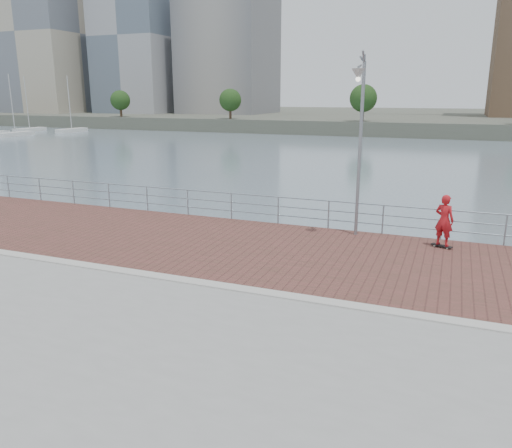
% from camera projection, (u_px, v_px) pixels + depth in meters
% --- Properties ---
extents(water, '(400.00, 400.00, 0.00)m').
position_uv_depth(water, '(230.00, 355.00, 13.91)').
color(water, slate).
rests_on(water, ground).
extents(seawall, '(40.00, 24.00, 2.00)m').
position_uv_depth(seawall, '(116.00, 434.00, 9.16)').
color(seawall, gray).
rests_on(seawall, ground).
extents(brick_lane, '(40.00, 6.80, 0.02)m').
position_uv_depth(brick_lane, '(274.00, 250.00, 16.65)').
color(brick_lane, brown).
rests_on(brick_lane, seawall).
extents(curb, '(40.00, 0.40, 0.06)m').
position_uv_depth(curb, '(229.00, 287.00, 13.40)').
color(curb, '#B7B5AD').
rests_on(curb, seawall).
extents(far_shore, '(320.00, 95.00, 2.50)m').
position_uv_depth(far_shore, '(435.00, 118.00, 123.78)').
color(far_shore, '#4C5142').
rests_on(far_shore, ground).
extents(guardrail, '(39.06, 0.06, 1.13)m').
position_uv_depth(guardrail, '(303.00, 209.00, 19.53)').
color(guardrail, '#8C9EA8').
rests_on(guardrail, brick_lane).
extents(street_lamp, '(0.45, 1.31, 6.18)m').
position_uv_depth(street_lamp, '(359.00, 114.00, 16.96)').
color(street_lamp, gray).
rests_on(street_lamp, brick_lane).
extents(skateboard, '(0.72, 0.44, 0.08)m').
position_uv_depth(skateboard, '(442.00, 246.00, 16.89)').
color(skateboard, black).
rests_on(skateboard, brick_lane).
extents(skateboarder, '(0.75, 0.63, 1.74)m').
position_uv_depth(skateboarder, '(444.00, 220.00, 16.66)').
color(skateboarder, red).
rests_on(skateboarder, skateboard).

